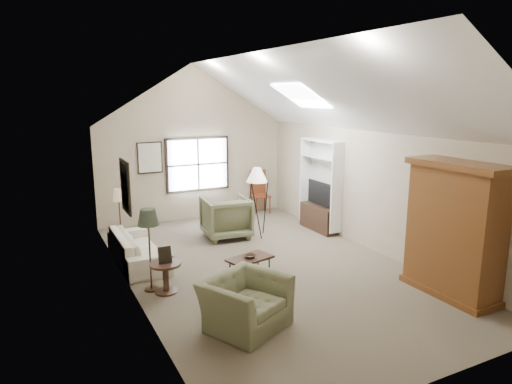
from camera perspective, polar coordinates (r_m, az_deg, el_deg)
name	(u,v)px	position (r m, az deg, el deg)	size (l,w,h in m)	color
room_shell	(266,96)	(8.22, 1.29, 11.88)	(5.01, 8.01, 4.00)	#685A4A
window	(198,164)	(12.03, -7.27, 3.46)	(1.72, 0.08, 1.42)	black
skylight	(301,95)	(9.65, 5.67, 11.94)	(0.80, 1.20, 0.52)	white
wall_art	(139,171)	(9.52, -14.45, 2.59)	(1.97, 3.71, 0.88)	black
armoire	(455,230)	(8.05, 23.59, -4.35)	(0.60, 1.50, 2.20)	brown
tv_alcove	(320,184)	(11.01, 8.07, 1.05)	(0.32, 1.30, 2.10)	white
media_console	(319,218)	(11.19, 7.85, -3.23)	(0.34, 1.18, 0.60)	#382316
tv_panel	(320,193)	(11.05, 7.95, -0.13)	(0.05, 0.90, 0.55)	black
sofa	(138,248)	(9.27, -14.55, -6.77)	(2.06, 0.81, 0.60)	beige
armchair_near	(245,303)	(6.62, -1.33, -13.68)	(1.11, 0.97, 0.72)	#6A714F
armchair_far	(226,217)	(10.52, -3.77, -3.17)	(1.01, 1.04, 0.94)	#5C6547
coffee_table	(250,268)	(8.24, -0.77, -9.51)	(0.80, 0.44, 0.41)	#382116
bowl	(250,256)	(8.16, -0.78, -8.02)	(0.19, 0.19, 0.05)	#352515
side_table	(166,278)	(7.85, -11.21, -10.46)	(0.52, 0.52, 0.52)	#3B2218
side_chair	(261,192)	(12.62, 0.59, -0.01)	(0.46, 0.46, 1.18)	maroon
tripod_lamp	(257,202)	(10.47, 0.12, -1.23)	(0.48, 0.48, 1.65)	white
dark_lamp	(150,249)	(7.82, -13.15, -7.01)	(0.34, 0.34, 1.44)	#232B1E
tan_lamp	(120,217)	(10.29, -16.64, -3.01)	(0.26, 0.26, 1.29)	tan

